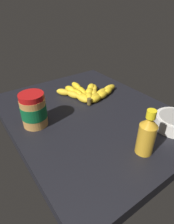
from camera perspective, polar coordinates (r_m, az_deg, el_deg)
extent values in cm
cube|color=black|center=(80.79, 0.81, -1.22)|extent=(79.54, 63.75, 4.50)
ellipsoid|color=yellow|center=(86.06, 2.65, 4.01)|extent=(4.05, 6.88, 3.13)
ellipsoid|color=yellow|center=(89.66, 4.79, 5.17)|extent=(4.79, 7.10, 3.13)
ellipsoid|color=yellow|center=(93.71, 6.43, 6.35)|extent=(5.44, 7.20, 3.13)
ellipsoid|color=yellow|center=(87.03, 2.27, 4.43)|extent=(6.21, 8.64, 3.29)
ellipsoid|color=yellow|center=(91.89, 4.44, 5.96)|extent=(5.38, 8.59, 3.29)
ellipsoid|color=yellow|center=(96.54, 6.80, 7.20)|extent=(4.47, 8.40, 3.29)
ellipsoid|color=yellow|center=(87.02, 1.46, 4.34)|extent=(6.46, 7.09, 3.02)
ellipsoid|color=yellow|center=(91.64, 2.10, 5.87)|extent=(6.90, 6.76, 3.02)
ellipsoid|color=yellow|center=(96.40, 2.20, 7.29)|extent=(7.18, 6.26, 3.02)
ellipsoid|color=yellow|center=(86.88, 0.63, 4.58)|extent=(7.39, 6.71, 3.77)
ellipsoid|color=yellow|center=(91.40, 0.75, 6.08)|extent=(7.26, 7.07, 3.77)
ellipsoid|color=yellow|center=(95.91, 1.29, 7.41)|extent=(6.99, 7.31, 3.77)
ellipsoid|color=yellow|center=(87.51, -0.19, 4.60)|extent=(8.87, 5.80, 3.22)
ellipsoid|color=yellow|center=(93.07, -1.56, 6.39)|extent=(8.75, 4.85, 3.22)
ellipsoid|color=yellow|center=(98.48, -3.27, 7.89)|extent=(8.48, 3.81, 3.22)
ellipsoid|color=yellow|center=(86.62, -0.80, 4.37)|extent=(7.23, 3.98, 3.48)
ellipsoid|color=yellow|center=(90.75, -2.81, 5.73)|extent=(7.22, 3.96, 3.48)
ellipsoid|color=yellow|center=(94.62, -5.06, 6.82)|extent=(7.57, 4.89, 3.48)
ellipsoid|color=yellow|center=(86.31, -1.36, 4.14)|extent=(7.73, 4.17, 3.16)
ellipsoid|color=yellow|center=(89.87, -4.16, 5.28)|extent=(7.99, 5.49, 3.16)
ellipsoid|color=yellow|center=(92.86, -7.24, 6.05)|extent=(7.91, 6.57, 3.16)
cylinder|color=brown|center=(83.37, 0.70, 3.21)|extent=(2.00, 2.00, 3.00)
cylinder|color=#BF8442|center=(71.73, -15.84, -0.04)|extent=(9.22, 9.22, 11.01)
cylinder|color=#0F592D|center=(71.44, -15.91, 0.33)|extent=(9.40, 9.40, 4.95)
cylinder|color=#B71414|center=(68.56, -16.65, 4.55)|extent=(9.02, 9.02, 2.04)
cylinder|color=gold|center=(60.34, 17.57, -7.83)|extent=(5.42, 5.42, 10.22)
cone|color=gold|center=(56.53, 18.64, -2.81)|extent=(5.42, 5.42, 2.71)
cylinder|color=yellow|center=(55.13, 19.11, -0.59)|extent=(2.75, 2.75, 2.52)
cylinder|color=silver|center=(76.45, 25.10, -2.83)|extent=(14.47, 14.47, 4.58)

